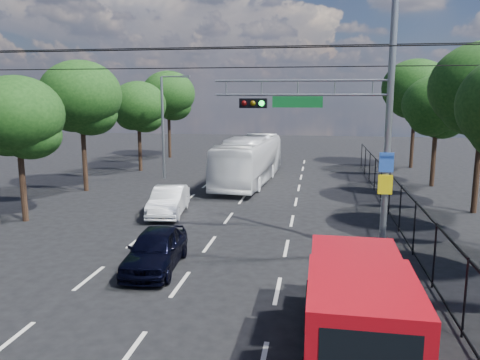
% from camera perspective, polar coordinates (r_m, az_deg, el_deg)
% --- Properties ---
extents(ground, '(120.00, 120.00, 0.00)m').
position_cam_1_polar(ground, '(11.48, -13.34, -19.91)').
color(ground, black).
rests_on(ground, ground).
extents(lane_markings, '(6.12, 38.00, 0.01)m').
position_cam_1_polar(lane_markings, '(24.14, -0.52, -3.46)').
color(lane_markings, beige).
rests_on(lane_markings, ground).
extents(signal_mast, '(6.43, 0.39, 9.50)m').
position_cam_1_polar(signal_mast, '(17.16, 13.70, 8.36)').
color(signal_mast, slate).
rests_on(signal_mast, ground).
extents(streetlight_left, '(2.09, 0.22, 7.08)m').
position_cam_1_polar(streetlight_left, '(32.84, -9.13, 6.99)').
color(streetlight_left, slate).
rests_on(streetlight_left, ground).
extents(utility_wires, '(22.00, 5.04, 0.74)m').
position_cam_1_polar(utility_wires, '(18.45, -3.40, 14.93)').
color(utility_wires, black).
rests_on(utility_wires, ground).
extents(fence_right, '(0.06, 34.03, 2.00)m').
position_cam_1_polar(fence_right, '(22.09, 18.45, -2.55)').
color(fence_right, black).
rests_on(fence_right, ground).
extents(tree_right_d, '(4.32, 4.32, 7.02)m').
position_cam_1_polar(tree_right_d, '(32.01, 22.91, 7.88)').
color(tree_right_d, black).
rests_on(tree_right_d, ground).
extents(tree_right_e, '(5.28, 5.28, 8.58)m').
position_cam_1_polar(tree_right_e, '(39.87, 20.64, 9.89)').
color(tree_right_e, black).
rests_on(tree_right_e, ground).
extents(tree_left_b, '(4.08, 4.08, 6.63)m').
position_cam_1_polar(tree_left_b, '(23.28, -25.41, 6.46)').
color(tree_left_b, black).
rests_on(tree_left_b, ground).
extents(tree_left_c, '(4.80, 4.80, 7.80)m').
position_cam_1_polar(tree_left_c, '(29.56, -18.75, 9.07)').
color(tree_left_c, black).
rests_on(tree_left_c, ground).
extents(tree_left_d, '(4.20, 4.20, 6.83)m').
position_cam_1_polar(tree_left_d, '(36.69, -12.24, 8.43)').
color(tree_left_d, black).
rests_on(tree_left_d, ground).
extents(tree_left_e, '(4.92, 4.92, 7.99)m').
position_cam_1_polar(tree_left_e, '(44.28, -8.69, 9.86)').
color(tree_left_e, black).
rests_on(tree_left_e, ground).
extents(red_pickup, '(2.27, 5.99, 2.21)m').
position_cam_1_polar(red_pickup, '(10.87, 14.09, -14.74)').
color(red_pickup, black).
rests_on(red_pickup, ground).
extents(navy_hatchback, '(1.89, 4.09, 1.36)m').
position_cam_1_polar(navy_hatchback, '(16.02, -10.25, -8.26)').
color(navy_hatchback, black).
rests_on(navy_hatchback, ground).
extents(white_bus, '(3.31, 11.13, 3.06)m').
position_cam_1_polar(white_bus, '(30.92, 1.12, 2.44)').
color(white_bus, white).
rests_on(white_bus, ground).
extents(white_van, '(1.92, 4.28, 1.36)m').
position_cam_1_polar(white_van, '(23.00, -8.69, -2.54)').
color(white_van, white).
rests_on(white_van, ground).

